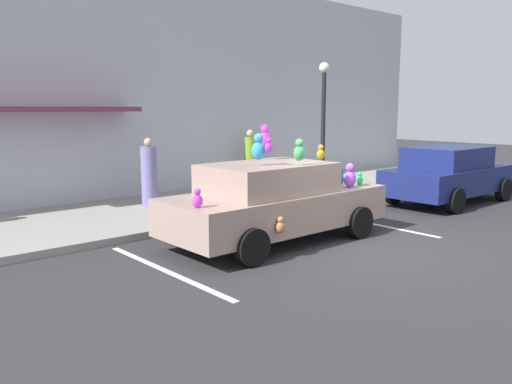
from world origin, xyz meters
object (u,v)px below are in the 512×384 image
teddy_bear_on_sidewalk (248,192)px  pedestrian_near_shopfront (250,160)px  plush_covered_car (274,201)px  street_lamp_post (323,115)px  pedestrian_by_lamp (149,175)px  parked_sedan_behind (449,174)px

teddy_bear_on_sidewalk → pedestrian_near_shopfront: (2.37, 2.68, 0.45)m
pedestrian_near_shopfront → plush_covered_car: bearing=-126.4°
street_lamp_post → pedestrian_by_lamp: 4.93m
teddy_bear_on_sidewalk → plush_covered_car: bearing=-120.1°
parked_sedan_behind → pedestrian_by_lamp: 8.06m
plush_covered_car → pedestrian_by_lamp: bearing=94.6°
parked_sedan_behind → teddy_bear_on_sidewalk: parked_sedan_behind is taller
teddy_bear_on_sidewalk → pedestrian_near_shopfront: bearing=48.5°
parked_sedan_behind → pedestrian_by_lamp: pedestrian_by_lamp is taller
teddy_bear_on_sidewalk → pedestrian_by_lamp: pedestrian_by_lamp is taller
parked_sedan_behind → pedestrian_near_shopfront: 5.90m
parked_sedan_behind → street_lamp_post: 3.82m
teddy_bear_on_sidewalk → parked_sedan_behind: bearing=-27.1°
parked_sedan_behind → teddy_bear_on_sidewalk: size_ratio=5.57×
parked_sedan_behind → teddy_bear_on_sidewalk: bearing=152.9°
street_lamp_post → teddy_bear_on_sidewalk: bearing=175.6°
parked_sedan_behind → pedestrian_near_shopfront: bearing=117.0°
plush_covered_car → street_lamp_post: 4.85m
teddy_bear_on_sidewalk → pedestrian_near_shopfront: size_ratio=0.44×
pedestrian_by_lamp → parked_sedan_behind: bearing=-32.1°
pedestrian_near_shopfront → pedestrian_by_lamp: 4.27m
pedestrian_near_shopfront → teddy_bear_on_sidewalk: bearing=-131.5°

